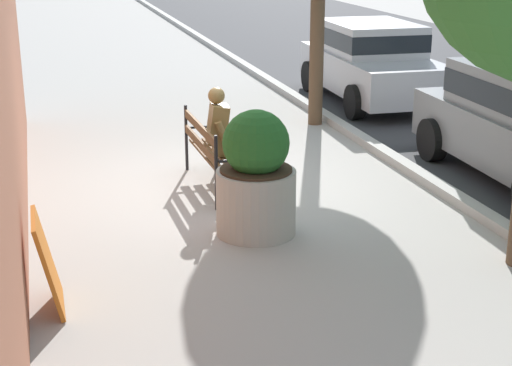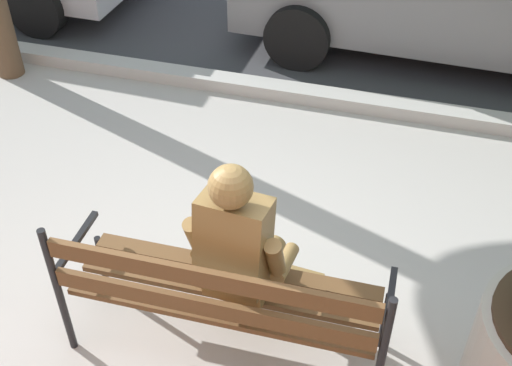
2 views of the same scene
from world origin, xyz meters
TOP-DOWN VIEW (x-y plane):
  - ground_plane at (0.00, 0.00)m, footprint 80.00×80.00m
  - curb_stone at (0.00, 2.90)m, footprint 60.00×0.20m
  - park_bench at (0.03, 0.05)m, footprint 1.81×0.56m
  - bronze_statue_seated at (0.12, 0.26)m, footprint 0.68×0.77m

SIDE VIEW (x-z plane):
  - ground_plane at x=0.00m, z-range 0.00..0.00m
  - curb_stone at x=0.00m, z-range 0.00..0.12m
  - park_bench at x=0.03m, z-range 0.07..1.02m
  - bronze_statue_seated at x=0.12m, z-range -0.02..1.35m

